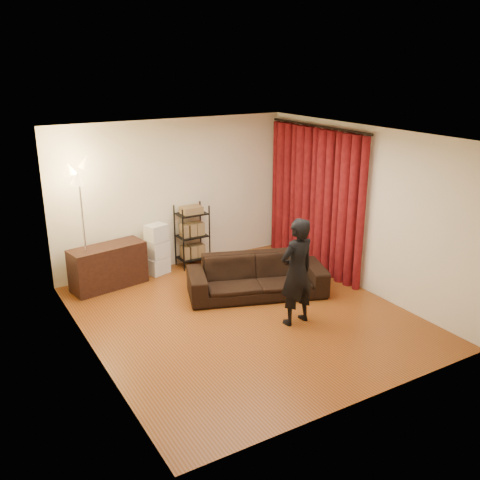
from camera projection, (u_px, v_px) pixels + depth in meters
floor at (244, 315)px, 8.06m from camera, size 5.00×5.00×0.00m
ceiling at (245, 135)px, 7.20m from camera, size 5.00×5.00×0.00m
wall_back at (174, 194)px, 9.67m from camera, size 5.00×0.00×5.00m
wall_front at (367, 293)px, 5.59m from camera, size 5.00×0.00×5.00m
wall_left at (88, 259)px, 6.55m from camera, size 0.00×5.00×5.00m
wall_right at (363, 209)px, 8.71m from camera, size 0.00×5.00×5.00m
curtain_rod at (318, 126)px, 9.19m from camera, size 0.04×2.65×0.04m
curtain at (314, 200)px, 9.60m from camera, size 0.22×2.65×2.55m
sofa at (257, 276)px, 8.68m from camera, size 2.38×1.56×0.65m
person at (297, 272)px, 7.61m from camera, size 0.62×0.43×1.59m
media_cabinet at (108, 266)px, 8.98m from camera, size 1.32×0.68×0.73m
storage_boxes at (157, 249)px, 9.52m from camera, size 0.44×0.39×0.92m
wire_shelf at (192, 236)px, 9.85m from camera, size 0.55×0.40×1.16m
floor_lamp at (84, 231)px, 8.46m from camera, size 0.43×0.43×2.19m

